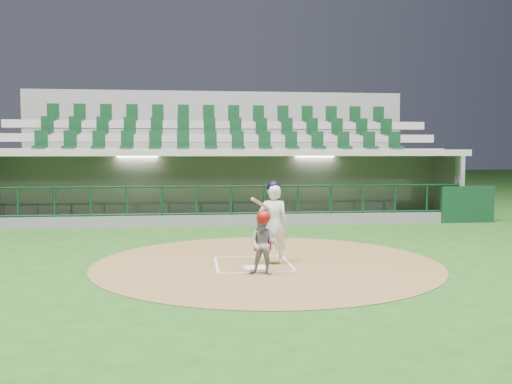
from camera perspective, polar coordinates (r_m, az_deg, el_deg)
ground at (r=12.12m, az=-0.47°, el=-7.01°), size 120.00×120.00×0.00m
dirt_circle at (r=11.96m, az=1.07°, el=-7.13°), size 7.20×7.20×0.01m
home_plate at (r=11.44m, az=-0.09°, el=-7.57°), size 0.43×0.43×0.02m
batter_box_chalk at (r=11.83m, az=-0.31°, el=-7.21°), size 1.55×1.80×0.01m
dugout_structure at (r=19.74m, az=-2.59°, el=0.05°), size 16.40×3.70×3.00m
seating_deck at (r=22.79m, az=-3.45°, el=1.75°), size 17.00×6.72×5.15m
batter at (r=11.76m, az=1.74°, el=-3.02°), size 0.87×0.89×1.72m
catcher at (r=10.75m, az=0.75°, el=-5.12°), size 0.67×0.60×1.22m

